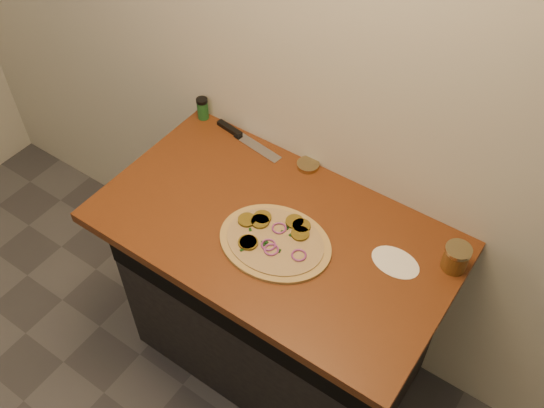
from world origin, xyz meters
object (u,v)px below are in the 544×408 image
Objects in this scene: pizza at (275,240)px; spice_shaker at (203,108)px; salsa_jar at (456,258)px; chefs_knife at (242,137)px.

spice_shaker is (-0.59, 0.36, 0.04)m from pizza.
chefs_knife is at bearing 173.18° from salsa_jar.
pizza is 0.52m from chefs_knife.
salsa_jar reaches higher than pizza.
salsa_jar is at bearing -6.82° from chefs_knife.
pizza is 0.69m from spice_shaker.
salsa_jar reaches higher than chefs_knife.
chefs_knife is at bearing -3.31° from spice_shaker.
chefs_knife is 3.48× the size of spice_shaker.
spice_shaker is (-0.20, 0.01, 0.04)m from chefs_knife.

